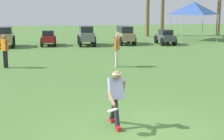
# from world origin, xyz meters

# --- Properties ---
(ground_plane) EXTENTS (80.00, 80.00, 0.00)m
(ground_plane) POSITION_xyz_m (0.00, 0.00, 0.00)
(ground_plane) COLOR #4D7938
(frisbee_thrower) EXTENTS (0.47, 1.10, 1.43)m
(frisbee_thrower) POSITION_xyz_m (-0.45, 0.56, 0.80)
(frisbee_thrower) COLOR #23232D
(frisbee_thrower) RESTS_ON ground_plane
(frisbee_in_flight) EXTENTS (0.35, 0.35, 0.09)m
(frisbee_in_flight) POSITION_xyz_m (-0.60, 0.07, 0.60)
(frisbee_in_flight) COLOR white
(teammate_near_sideline) EXTENTS (0.32, 0.48, 1.56)m
(teammate_near_sideline) POSITION_xyz_m (0.88, 8.57, 0.94)
(teammate_near_sideline) COLOR silver
(teammate_near_sideline) RESTS_ON ground_plane
(teammate_midfield) EXTENTS (0.39, 0.41, 1.56)m
(teammate_midfield) POSITION_xyz_m (-4.33, 9.07, 0.94)
(teammate_midfield) COLOR black
(teammate_midfield) RESTS_ON ground_plane
(parked_car_slot_b) EXTENTS (1.36, 2.43, 1.40)m
(parked_car_slot_b) POSITION_xyz_m (-5.52, 17.15, 0.74)
(parked_car_slot_b) COLOR #998466
(parked_car_slot_b) RESTS_ON ground_plane
(parked_car_slot_c) EXTENTS (1.11, 2.21, 1.10)m
(parked_car_slot_c) POSITION_xyz_m (-2.62, 17.52, 0.56)
(parked_car_slot_c) COLOR maroon
(parked_car_slot_c) RESTS_ON ground_plane
(parked_car_slot_d) EXTENTS (1.20, 2.37, 1.40)m
(parked_car_slot_d) POSITION_xyz_m (0.08, 17.25, 0.74)
(parked_car_slot_d) COLOR slate
(parked_car_slot_d) RESTS_ON ground_plane
(parked_car_slot_e) EXTENTS (1.25, 2.44, 1.34)m
(parked_car_slot_e) POSITION_xyz_m (2.96, 17.59, 0.72)
(parked_car_slot_e) COLOR #998466
(parked_car_slot_e) RESTS_ON ground_plane
(parked_car_slot_f) EXTENTS (1.12, 2.22, 1.10)m
(parked_car_slot_f) POSITION_xyz_m (5.88, 16.99, 0.56)
(parked_car_slot_f) COLOR #474C51
(parked_car_slot_f) RESTS_ON ground_plane
(event_tent) EXTENTS (3.06, 3.06, 3.11)m
(event_tent) POSITION_xyz_m (8.96, 19.44, 2.60)
(event_tent) COLOR #B2B5BA
(event_tent) RESTS_ON ground_plane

